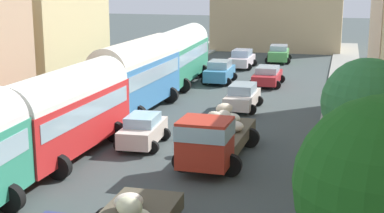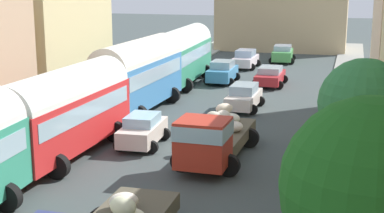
{
  "view_description": "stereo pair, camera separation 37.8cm",
  "coord_description": "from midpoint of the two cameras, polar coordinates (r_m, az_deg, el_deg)",
  "views": [
    {
      "loc": [
        7.07,
        -7.0,
        7.98
      ],
      "look_at": [
        0.0,
        19.79,
        1.61
      ],
      "focal_mm": 54.28,
      "sensor_mm": 36.0,
      "label": 1
    },
    {
      "loc": [
        7.44,
        -6.9,
        7.98
      ],
      "look_at": [
        0.0,
        19.79,
        1.61
      ],
      "focal_mm": 54.28,
      "sensor_mm": 36.0,
      "label": 2
    }
  ],
  "objects": [
    {
      "name": "ground_plane",
      "position": [
        35.62,
        3.42,
        -0.01
      ],
      "size": [
        154.0,
        154.0,
        0.0
      ],
      "primitive_type": "plane",
      "color": "#3D4746"
    },
    {
      "name": "cargo_truck_1",
      "position": [
        24.69,
        2.53,
        -2.98
      ],
      "size": [
        3.0,
        7.01,
        2.35
      ],
      "color": "#B42C1D",
      "rests_on": "ground"
    },
    {
      "name": "sidewalk_left",
      "position": [
        37.76,
        -7.39,
        0.75
      ],
      "size": [
        2.5,
        70.0,
        0.14
      ],
      "primitive_type": "cube",
      "color": "#A5AEA0",
      "rests_on": "ground"
    },
    {
      "name": "pedestrian_3",
      "position": [
        19.97,
        16.35,
        -7.84
      ],
      "size": [
        0.37,
        0.37,
        1.85
      ],
      "color": "brown",
      "rests_on": "ground"
    },
    {
      "name": "parked_bus_3",
      "position": [
        42.53,
        -0.76,
        5.27
      ],
      "size": [
        3.35,
        9.82,
        4.11
      ],
      "color": "#348C66",
      "rests_on": "ground"
    },
    {
      "name": "pedestrian_4",
      "position": [
        36.98,
        16.05,
        1.62
      ],
      "size": [
        0.54,
        0.54,
        1.82
      ],
      "color": "#68675A",
      "rests_on": "ground"
    },
    {
      "name": "building_left_2",
      "position": [
        37.08,
        -13.58,
        9.35
      ],
      "size": [
        4.81,
        9.04,
        11.69
      ],
      "color": "#C9B682",
      "rests_on": "ground"
    },
    {
      "name": "parked_bus_2",
      "position": [
        34.08,
        -5.02,
        3.4
      ],
      "size": [
        3.5,
        8.78,
        4.24
      ],
      "color": "#3C7DB8",
      "rests_on": "ground"
    },
    {
      "name": "car_4",
      "position": [
        27.47,
        -4.49,
        -2.32
      ],
      "size": [
        2.26,
        3.7,
        1.51
      ],
      "color": "beige",
      "rests_on": "ground"
    },
    {
      "name": "car_6",
      "position": [
        50.27,
        5.49,
        4.67
      ],
      "size": [
        2.31,
        3.93,
        1.58
      ],
      "color": "silver",
      "rests_on": "ground"
    },
    {
      "name": "sidewalk_right",
      "position": [
        34.86,
        15.15,
        -0.62
      ],
      "size": [
        2.5,
        70.0,
        0.14
      ],
      "primitive_type": "cube",
      "color": "gray",
      "rests_on": "ground"
    },
    {
      "name": "car_5",
      "position": [
        43.29,
        3.25,
        3.42
      ],
      "size": [
        2.29,
        3.8,
        1.66
      ],
      "color": "#4089BD",
      "rests_on": "ground"
    },
    {
      "name": "pedestrian_1",
      "position": [
        34.67,
        14.62,
        1.08
      ],
      "size": [
        0.44,
        0.44,
        1.89
      ],
      "color": "brown",
      "rests_on": "ground"
    },
    {
      "name": "pedestrian_2",
      "position": [
        25.92,
        13.43,
        -3.05
      ],
      "size": [
        0.37,
        0.37,
        1.75
      ],
      "color": "#192C43",
      "rests_on": "ground"
    },
    {
      "name": "roadside_tree_0",
      "position": [
        10.71,
        18.21,
        -7.78
      ],
      "size": [
        3.24,
        3.24,
        5.97
      ],
      "color": "brown",
      "rests_on": "ground"
    },
    {
      "name": "car_0",
      "position": [
        34.83,
        5.43,
        0.95
      ],
      "size": [
        2.21,
        3.97,
        1.54
      ],
      "color": "beige",
      "rests_on": "ground"
    },
    {
      "name": "car_1",
      "position": [
        42.53,
        7.93,
        2.99
      ],
      "size": [
        2.35,
        4.05,
        1.39
      ],
      "color": "#B42329",
      "rests_on": "ground"
    },
    {
      "name": "roadside_tree_1",
      "position": [
        20.01,
        17.06,
        0.21
      ],
      "size": [
        3.03,
        3.03,
        5.29
      ],
      "color": "brown",
      "rests_on": "ground"
    },
    {
      "name": "parked_bus_1",
      "position": [
        26.04,
        -11.95,
        -0.16
      ],
      "size": [
        3.35,
        8.88,
        3.96
      ],
      "color": "red",
      "rests_on": "ground"
    },
    {
      "name": "car_2",
      "position": [
        53.96,
        9.09,
        5.15
      ],
      "size": [
        2.43,
        3.99,
        1.57
      ],
      "color": "#4B9D4E",
      "rests_on": "ground"
    }
  ]
}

